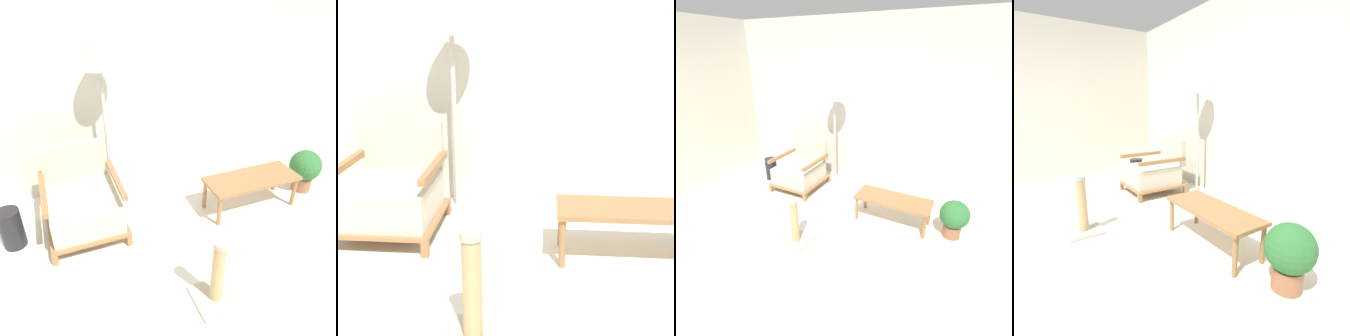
{
  "view_description": "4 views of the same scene",
  "coord_description": "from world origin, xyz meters",
  "views": [
    {
      "loc": [
        -0.9,
        -1.14,
        2.23
      ],
      "look_at": [
        0.14,
        1.5,
        0.55
      ],
      "focal_mm": 35.0,
      "sensor_mm": 36.0,
      "label": 1
    },
    {
      "loc": [
        0.42,
        -1.67,
        1.55
      ],
      "look_at": [
        0.14,
        1.5,
        0.55
      ],
      "focal_mm": 50.0,
      "sensor_mm": 36.0,
      "label": 2
    },
    {
      "loc": [
        1.8,
        -1.74,
        2.21
      ],
      "look_at": [
        0.14,
        1.5,
        0.55
      ],
      "focal_mm": 28.0,
      "sensor_mm": 36.0,
      "label": 3
    },
    {
      "loc": [
        2.74,
        -0.22,
        1.3
      ],
      "look_at": [
        0.14,
        1.5,
        0.55
      ],
      "focal_mm": 28.0,
      "sensor_mm": 36.0,
      "label": 4
    }
  ],
  "objects": [
    {
      "name": "armchair",
      "position": [
        -0.73,
        1.56,
        0.31
      ],
      "size": [
        0.73,
        0.8,
        0.8
      ],
      "color": "olive",
      "rests_on": "ground_plane"
    },
    {
      "name": "coffee_table",
      "position": [
        1.01,
        1.27,
        0.33
      ],
      "size": [
        1.01,
        0.4,
        0.37
      ],
      "color": "olive",
      "rests_on": "ground_plane"
    },
    {
      "name": "scratching_post",
      "position": [
        0.08,
        0.31,
        0.21
      ],
      "size": [
        0.34,
        0.34,
        0.61
      ],
      "color": "#B2A893",
      "rests_on": "ground_plane"
    },
    {
      "name": "vase",
      "position": [
        -1.4,
        1.56,
        0.2
      ],
      "size": [
        0.21,
        0.21,
        0.4
      ],
      "primitive_type": "cylinder",
      "color": "black",
      "rests_on": "ground_plane"
    },
    {
      "name": "wall_back",
      "position": [
        0.0,
        2.35,
        1.35
      ],
      "size": [
        8.0,
        0.06,
        2.7
      ],
      "color": "beige",
      "rests_on": "ground_plane"
    },
    {
      "name": "floor_lamp",
      "position": [
        -0.34,
        2.09,
        1.52
      ],
      "size": [
        0.36,
        0.36,
        1.77
      ],
      "color": "#B7B2A8",
      "rests_on": "ground_plane"
    },
    {
      "name": "potted_plant",
      "position": [
        1.79,
        1.32,
        0.29
      ],
      "size": [
        0.36,
        0.36,
        0.51
      ],
      "color": "#935B3D",
      "rests_on": "ground_plane"
    }
  ]
}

